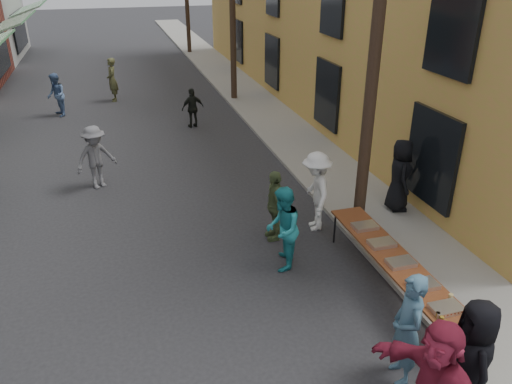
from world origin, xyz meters
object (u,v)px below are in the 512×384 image
utility_pole_near (377,30)px  server (400,175)px  serving_table (392,257)px  catering_tray_sausage (446,308)px  guest_front_a (471,362)px  guest_front_c (283,229)px

utility_pole_near → server: size_ratio=4.98×
serving_table → catering_tray_sausage: bearing=-90.0°
server → guest_front_a: bearing=174.1°
serving_table → catering_tray_sausage: size_ratio=8.00×
serving_table → server: bearing=57.3°
utility_pole_near → guest_front_a: size_ratio=4.73×
utility_pole_near → serving_table: bearing=-102.3°
guest_front_c → server: bearing=135.9°
catering_tray_sausage → guest_front_a: (-0.51, -1.22, 0.16)m
utility_pole_near → guest_front_a: bearing=-101.1°
guest_front_a → serving_table: bearing=-173.3°
catering_tray_sausage → guest_front_c: (-1.73, 2.95, 0.10)m
utility_pole_near → guest_front_c: utility_pole_near is taller
guest_front_a → server: size_ratio=1.05×
utility_pole_near → guest_front_a: 6.34m
guest_front_c → utility_pole_near: bearing=136.8°
guest_front_c → server: server is taller
serving_table → catering_tray_sausage: (-0.00, -1.65, 0.08)m
guest_front_c → serving_table: bearing=75.8°
utility_pole_near → serving_table: utility_pole_near is taller
serving_table → catering_tray_sausage: 1.65m
catering_tray_sausage → server: (1.80, 4.46, 0.21)m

